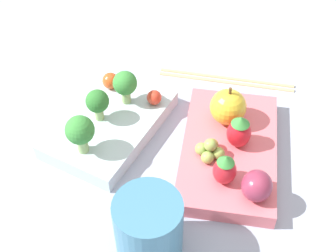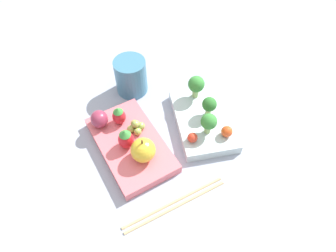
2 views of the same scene
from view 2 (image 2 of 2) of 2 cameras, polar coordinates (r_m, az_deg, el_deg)
name	(u,v)px [view 2 (image 2 of 2)]	position (r m, az deg, el deg)	size (l,w,h in m)	color
ground_plane	(170,138)	(0.65, 0.38, -2.31)	(4.00, 4.00, 0.00)	#939EB2
bento_box_savoury	(203,120)	(0.67, 6.67, 1.10)	(0.20, 0.15, 0.02)	silver
bento_box_fruit	(131,145)	(0.63, -7.08, -3.55)	(0.22, 0.15, 0.02)	#DB6670
broccoli_floret_0	(196,85)	(0.67, 5.40, 7.82)	(0.04, 0.04, 0.06)	#93B770
broccoli_floret_1	(209,105)	(0.64, 7.88, 4.01)	(0.03, 0.03, 0.05)	#93B770
broccoli_floret_2	(209,122)	(0.61, 7.78, 0.74)	(0.03, 0.03, 0.05)	#93B770
cherry_tomato_0	(193,138)	(0.61, 4.70, -2.23)	(0.02, 0.02, 0.02)	red
cherry_tomato_1	(227,132)	(0.63, 11.14, -1.04)	(0.02, 0.02, 0.02)	#DB4C1E
apple	(143,150)	(0.58, -4.76, -4.61)	(0.05, 0.05, 0.06)	gold
strawberry_0	(119,116)	(0.64, -9.33, 1.94)	(0.03, 0.03, 0.04)	red
strawberry_1	(125,137)	(0.60, -8.15, -2.11)	(0.03, 0.03, 0.05)	red
plum	(99,119)	(0.65, -12.96, 1.33)	(0.04, 0.04, 0.04)	#892D47
grape_cluster	(136,127)	(0.63, -6.13, -0.16)	(0.04, 0.04, 0.03)	#8EA84C
drinking_cup	(131,76)	(0.72, -7.07, 9.38)	(0.07, 0.07, 0.09)	teal
chopsticks_pair	(175,204)	(0.57, 1.31, -14.62)	(0.04, 0.21, 0.01)	tan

